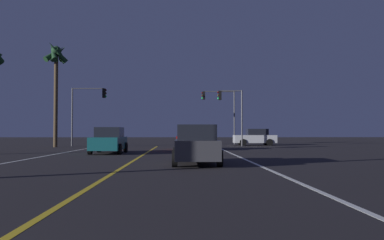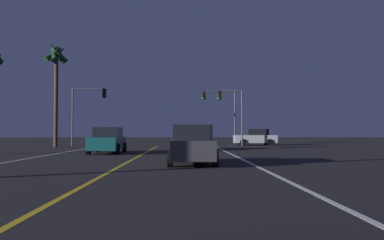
{
  "view_description": "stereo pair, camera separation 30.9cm",
  "coord_description": "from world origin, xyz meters",
  "px_view_note": "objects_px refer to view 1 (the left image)",
  "views": [
    {
      "loc": [
        2.31,
        -0.91,
        1.41
      ],
      "look_at": [
        3.34,
        36.7,
        2.52
      ],
      "focal_mm": 36.97,
      "sensor_mm": 36.0,
      "label": 1
    },
    {
      "loc": [
        2.62,
        -0.91,
        1.41
      ],
      "look_at": [
        3.34,
        36.7,
        2.52
      ],
      "focal_mm": 36.97,
      "sensor_mm": 36.0,
      "label": 2
    }
  ],
  "objects_px": {
    "car_crossing_side": "(255,137)",
    "traffic_light_near_right": "(230,105)",
    "car_ahead_far": "(188,139)",
    "car_lead_same_lane": "(196,145)",
    "palm_tree_left_far": "(56,63)",
    "car_oncoming": "(109,141)",
    "traffic_light_far_right": "(219,105)",
    "traffic_light_near_left": "(89,103)"
  },
  "relations": [
    {
      "from": "palm_tree_left_far",
      "to": "traffic_light_near_left",
      "type": "bearing_deg",
      "value": 39.9
    },
    {
      "from": "car_ahead_far",
      "to": "traffic_light_far_right",
      "type": "relative_size",
      "value": 0.72
    },
    {
      "from": "traffic_light_near_left",
      "to": "palm_tree_left_far",
      "type": "bearing_deg",
      "value": -140.1
    },
    {
      "from": "car_crossing_side",
      "to": "traffic_light_near_right",
      "type": "relative_size",
      "value": 0.79
    },
    {
      "from": "car_lead_same_lane",
      "to": "car_crossing_side",
      "type": "xyz_separation_m",
      "value": [
        7.01,
        23.55,
        0.0
      ]
    },
    {
      "from": "car_oncoming",
      "to": "car_crossing_side",
      "type": "relative_size",
      "value": 1.0
    },
    {
      "from": "car_oncoming",
      "to": "car_ahead_far",
      "type": "height_order",
      "value": "same"
    },
    {
      "from": "car_oncoming",
      "to": "car_crossing_side",
      "type": "xyz_separation_m",
      "value": [
        12.35,
        14.79,
        0.0
      ]
    },
    {
      "from": "traffic_light_far_right",
      "to": "car_crossing_side",
      "type": "bearing_deg",
      "value": 135.67
    },
    {
      "from": "car_lead_same_lane",
      "to": "traffic_light_far_right",
      "type": "relative_size",
      "value": 0.72
    },
    {
      "from": "traffic_light_far_right",
      "to": "palm_tree_left_far",
      "type": "bearing_deg",
      "value": 25.76
    },
    {
      "from": "palm_tree_left_far",
      "to": "car_ahead_far",
      "type": "bearing_deg",
      "value": -25.84
    },
    {
      "from": "car_crossing_side",
      "to": "traffic_light_near_right",
      "type": "xyz_separation_m",
      "value": [
        -2.83,
        -2.16,
        3.2
      ]
    },
    {
      "from": "car_lead_same_lane",
      "to": "traffic_light_near_right",
      "type": "distance_m",
      "value": 22.03
    },
    {
      "from": "car_ahead_far",
      "to": "car_crossing_side",
      "type": "height_order",
      "value": "same"
    },
    {
      "from": "car_crossing_side",
      "to": "palm_tree_left_far",
      "type": "xyz_separation_m",
      "value": [
        -19.14,
        -4.24,
        6.91
      ]
    },
    {
      "from": "palm_tree_left_far",
      "to": "traffic_light_far_right",
      "type": "bearing_deg",
      "value": 25.76
    },
    {
      "from": "traffic_light_near_left",
      "to": "palm_tree_left_far",
      "type": "relative_size",
      "value": 0.58
    },
    {
      "from": "car_lead_same_lane",
      "to": "traffic_light_far_right",
      "type": "bearing_deg",
      "value": -7.6
    },
    {
      "from": "car_oncoming",
      "to": "traffic_light_near_left",
      "type": "relative_size",
      "value": 0.76
    },
    {
      "from": "car_oncoming",
      "to": "car_crossing_side",
      "type": "height_order",
      "value": "same"
    },
    {
      "from": "car_oncoming",
      "to": "car_crossing_side",
      "type": "bearing_deg",
      "value": 140.14
    },
    {
      "from": "car_lead_same_lane",
      "to": "car_crossing_side",
      "type": "bearing_deg",
      "value": -16.57
    },
    {
      "from": "car_ahead_far",
      "to": "traffic_light_far_right",
      "type": "distance_m",
      "value": 14.37
    },
    {
      "from": "car_ahead_far",
      "to": "traffic_light_near_left",
      "type": "relative_size",
      "value": 0.76
    },
    {
      "from": "traffic_light_near_right",
      "to": "traffic_light_far_right",
      "type": "relative_size",
      "value": 0.92
    },
    {
      "from": "car_oncoming",
      "to": "traffic_light_far_right",
      "type": "distance_m",
      "value": 20.53
    },
    {
      "from": "car_oncoming",
      "to": "traffic_light_far_right",
      "type": "xyz_separation_m",
      "value": [
        8.93,
        18.13,
        3.6
      ]
    },
    {
      "from": "car_ahead_far",
      "to": "palm_tree_left_far",
      "type": "bearing_deg",
      "value": 64.16
    },
    {
      "from": "traffic_light_near_right",
      "to": "traffic_light_near_left",
      "type": "height_order",
      "value": "traffic_light_near_left"
    },
    {
      "from": "car_oncoming",
      "to": "car_lead_same_lane",
      "type": "bearing_deg",
      "value": 31.36
    },
    {
      "from": "traffic_light_near_right",
      "to": "traffic_light_far_right",
      "type": "xyz_separation_m",
      "value": [
        -0.59,
        5.5,
        0.4
      ]
    },
    {
      "from": "traffic_light_near_left",
      "to": "palm_tree_left_far",
      "type": "height_order",
      "value": "palm_tree_left_far"
    },
    {
      "from": "traffic_light_near_right",
      "to": "car_ahead_far",
      "type": "bearing_deg",
      "value": 61.52
    },
    {
      "from": "car_oncoming",
      "to": "traffic_light_far_right",
      "type": "bearing_deg",
      "value": 153.78
    },
    {
      "from": "car_ahead_far",
      "to": "car_crossing_side",
      "type": "distance_m",
      "value": 12.33
    },
    {
      "from": "car_ahead_far",
      "to": "palm_tree_left_far",
      "type": "height_order",
      "value": "palm_tree_left_far"
    },
    {
      "from": "traffic_light_near_left",
      "to": "traffic_light_near_right",
      "type": "bearing_deg",
      "value": -0.0
    },
    {
      "from": "car_oncoming",
      "to": "car_ahead_far",
      "type": "distance_m",
      "value": 7.05
    },
    {
      "from": "car_lead_same_lane",
      "to": "palm_tree_left_far",
      "type": "bearing_deg",
      "value": 32.15
    },
    {
      "from": "car_ahead_far",
      "to": "traffic_light_near_right",
      "type": "height_order",
      "value": "traffic_light_near_right"
    },
    {
      "from": "traffic_light_far_right",
      "to": "palm_tree_left_far",
      "type": "relative_size",
      "value": 0.61
    }
  ]
}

